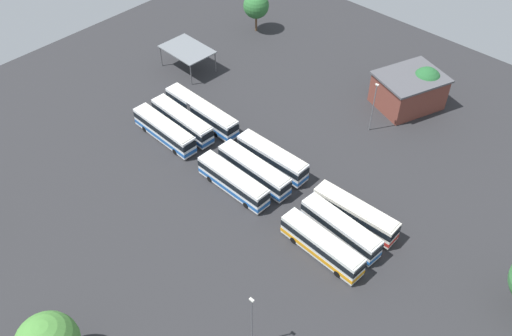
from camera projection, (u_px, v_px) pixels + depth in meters
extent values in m
plane|color=#28282B|center=(253.00, 178.00, 83.93)|extent=(113.33, 113.33, 0.00)
cube|color=silver|center=(164.00, 130.00, 89.20)|extent=(12.93, 2.99, 3.09)
cube|color=beige|center=(163.00, 122.00, 88.09)|extent=(12.41, 2.77, 0.14)
cube|color=black|center=(164.00, 128.00, 88.86)|extent=(13.00, 3.03, 0.99)
cube|color=#1E56A8|center=(165.00, 134.00, 89.80)|extent=(13.00, 3.03, 0.62)
cube|color=black|center=(190.00, 146.00, 85.49)|extent=(0.13, 2.12, 1.14)
cylinder|color=black|center=(187.00, 145.00, 88.69)|extent=(1.01, 0.33, 1.00)
cylinder|color=black|center=(175.00, 152.00, 87.47)|extent=(1.01, 0.33, 1.00)
cylinder|color=black|center=(156.00, 123.00, 92.79)|extent=(1.01, 0.33, 1.00)
cylinder|color=black|center=(145.00, 129.00, 91.57)|extent=(1.01, 0.33, 1.00)
cube|color=silver|center=(182.00, 121.00, 91.00)|extent=(13.05, 3.14, 3.09)
cube|color=beige|center=(181.00, 113.00, 89.89)|extent=(12.52, 2.92, 0.14)
cube|color=black|center=(182.00, 118.00, 90.66)|extent=(13.11, 3.19, 0.99)
cube|color=#1E56A8|center=(183.00, 125.00, 91.60)|extent=(13.11, 3.19, 0.62)
cube|color=black|center=(208.00, 136.00, 87.22)|extent=(0.15, 2.12, 1.14)
cylinder|color=black|center=(204.00, 135.00, 90.45)|extent=(1.01, 0.34, 1.00)
cylinder|color=black|center=(193.00, 142.00, 89.24)|extent=(1.01, 0.34, 1.00)
cylinder|color=black|center=(174.00, 113.00, 94.62)|extent=(1.01, 0.34, 1.00)
cylinder|color=black|center=(162.00, 119.00, 93.41)|extent=(1.01, 0.34, 1.00)
cube|color=silver|center=(201.00, 112.00, 92.77)|extent=(15.55, 2.96, 3.09)
cube|color=beige|center=(201.00, 104.00, 91.66)|extent=(14.93, 2.74, 0.14)
cube|color=black|center=(201.00, 109.00, 92.43)|extent=(15.63, 3.00, 0.99)
cube|color=#1E56A8|center=(202.00, 116.00, 93.36)|extent=(15.63, 3.00, 0.62)
cube|color=black|center=(233.00, 130.00, 88.40)|extent=(0.11, 2.12, 1.14)
cube|color=#47474C|center=(195.00, 107.00, 93.64)|extent=(0.96, 2.66, 2.97)
cylinder|color=black|center=(226.00, 127.00, 91.86)|extent=(1.01, 0.32, 1.00)
cylinder|color=black|center=(216.00, 134.00, 90.62)|extent=(1.01, 0.32, 1.00)
cylinder|color=black|center=(189.00, 103.00, 96.76)|extent=(1.01, 0.32, 1.00)
cylinder|color=black|center=(178.00, 109.00, 95.53)|extent=(1.01, 0.32, 1.00)
cube|color=silver|center=(233.00, 181.00, 80.75)|extent=(12.44, 2.78, 3.09)
cube|color=beige|center=(233.00, 173.00, 79.64)|extent=(11.94, 2.57, 0.14)
cube|color=black|center=(233.00, 179.00, 80.41)|extent=(12.50, 2.82, 0.99)
cube|color=#1E56A8|center=(233.00, 185.00, 81.35)|extent=(12.50, 2.82, 0.62)
cube|color=black|center=(264.00, 200.00, 77.20)|extent=(0.09, 2.12, 1.14)
cylinder|color=black|center=(258.00, 196.00, 80.36)|extent=(1.00, 0.32, 1.00)
cylinder|color=black|center=(246.00, 205.00, 79.11)|extent=(1.00, 0.32, 1.00)
cylinder|color=black|center=(221.00, 171.00, 84.24)|extent=(1.00, 0.32, 1.00)
cylinder|color=black|center=(210.00, 179.00, 83.00)|extent=(1.00, 0.32, 1.00)
cube|color=silver|center=(254.00, 170.00, 82.46)|extent=(12.82, 2.88, 3.09)
cube|color=beige|center=(254.00, 162.00, 81.35)|extent=(12.31, 2.66, 0.14)
cube|color=black|center=(254.00, 168.00, 82.12)|extent=(12.89, 2.92, 0.99)
cube|color=#1E56A8|center=(254.00, 174.00, 83.05)|extent=(12.89, 2.92, 0.62)
cube|color=black|center=(286.00, 189.00, 78.79)|extent=(0.11, 2.12, 1.14)
cylinder|color=black|center=(279.00, 186.00, 81.98)|extent=(1.01, 0.32, 1.00)
cylinder|color=black|center=(268.00, 194.00, 80.75)|extent=(1.01, 0.32, 1.00)
cylinder|color=black|center=(241.00, 160.00, 86.02)|extent=(1.01, 0.32, 1.00)
cylinder|color=black|center=(230.00, 168.00, 84.78)|extent=(1.01, 0.32, 1.00)
cube|color=silver|center=(272.00, 158.00, 84.45)|extent=(12.38, 2.69, 3.09)
cube|color=beige|center=(272.00, 150.00, 83.34)|extent=(11.89, 2.48, 0.14)
cube|color=black|center=(272.00, 155.00, 84.11)|extent=(12.45, 2.73, 0.99)
cube|color=#1E56A8|center=(272.00, 162.00, 85.04)|extent=(12.45, 2.73, 0.62)
cube|color=black|center=(304.00, 174.00, 80.99)|extent=(0.08, 2.12, 1.14)
cylinder|color=black|center=(296.00, 172.00, 84.12)|extent=(1.00, 0.31, 1.00)
cylinder|color=black|center=(286.00, 180.00, 82.85)|extent=(1.00, 0.31, 1.00)
cylinder|color=black|center=(259.00, 149.00, 87.90)|extent=(1.00, 0.31, 1.00)
cylinder|color=black|center=(249.00, 157.00, 86.63)|extent=(1.00, 0.31, 1.00)
cube|color=silver|center=(322.00, 245.00, 72.13)|extent=(12.43, 3.17, 3.09)
cube|color=beige|center=(323.00, 237.00, 71.02)|extent=(11.93, 2.94, 0.14)
cube|color=black|center=(322.00, 243.00, 71.79)|extent=(12.50, 3.21, 0.99)
cube|color=orange|center=(321.00, 249.00, 72.72)|extent=(12.50, 3.21, 0.62)
cube|color=black|center=(360.00, 270.00, 68.50)|extent=(0.16, 2.12, 1.14)
cylinder|color=black|center=(349.00, 263.00, 71.66)|extent=(1.01, 0.35, 1.00)
cylinder|color=black|center=(337.00, 274.00, 70.46)|extent=(1.01, 0.35, 1.00)
cylinder|color=black|center=(305.00, 231.00, 75.65)|extent=(1.01, 0.35, 1.00)
cylinder|color=black|center=(294.00, 240.00, 74.45)|extent=(1.01, 0.35, 1.00)
cube|color=silver|center=(340.00, 228.00, 74.22)|extent=(12.30, 3.39, 3.09)
cube|color=beige|center=(342.00, 220.00, 73.11)|extent=(11.80, 3.15, 0.14)
cube|color=black|center=(341.00, 226.00, 73.88)|extent=(12.36, 3.44, 0.99)
cube|color=#1E56A8|center=(340.00, 232.00, 74.82)|extent=(12.36, 3.44, 0.62)
cube|color=black|center=(377.00, 252.00, 70.58)|extent=(0.20, 2.12, 1.14)
cylinder|color=black|center=(367.00, 246.00, 73.74)|extent=(1.02, 0.37, 1.00)
cylinder|color=black|center=(355.00, 256.00, 72.56)|extent=(1.02, 0.37, 1.00)
cylinder|color=black|center=(324.00, 215.00, 77.74)|extent=(1.02, 0.37, 1.00)
cylinder|color=black|center=(313.00, 224.00, 76.56)|extent=(1.02, 0.37, 1.00)
cube|color=silver|center=(355.00, 213.00, 76.16)|extent=(12.64, 2.99, 3.09)
cube|color=beige|center=(357.00, 205.00, 75.05)|extent=(12.13, 2.77, 0.14)
cube|color=black|center=(356.00, 211.00, 75.82)|extent=(12.71, 3.03, 0.99)
cube|color=red|center=(354.00, 218.00, 76.76)|extent=(12.71, 3.03, 0.62)
cube|color=black|center=(396.00, 234.00, 72.73)|extent=(0.13, 2.12, 1.14)
cylinder|color=black|center=(383.00, 229.00, 75.87)|extent=(1.01, 0.33, 1.00)
cylinder|color=black|center=(373.00, 239.00, 74.57)|extent=(1.01, 0.33, 1.00)
cylinder|color=black|center=(336.00, 202.00, 79.61)|extent=(1.01, 0.33, 1.00)
cylinder|color=black|center=(326.00, 211.00, 78.31)|extent=(1.01, 0.33, 1.00)
cube|color=brown|center=(408.00, 91.00, 95.38)|extent=(11.38, 12.63, 5.58)
cube|color=#4C4C51|center=(412.00, 77.00, 93.34)|extent=(12.07, 13.39, 0.36)
cube|color=black|center=(430.00, 92.00, 98.23)|extent=(1.71, 0.68, 2.20)
cube|color=slate|center=(187.00, 49.00, 102.59)|extent=(9.63, 6.86, 0.20)
cylinder|color=#59595B|center=(215.00, 62.00, 103.34)|extent=(0.20, 0.20, 4.15)
cylinder|color=#59595B|center=(191.00, 75.00, 100.30)|extent=(0.20, 0.20, 4.15)
cylinder|color=#59595B|center=(185.00, 45.00, 107.88)|extent=(0.20, 0.20, 4.15)
cylinder|color=#59595B|center=(161.00, 56.00, 104.84)|extent=(0.20, 0.20, 4.15)
cylinder|color=slate|center=(373.00, 109.00, 89.14)|extent=(0.16, 0.16, 8.88)
cube|color=silver|center=(377.00, 85.00, 85.97)|extent=(0.56, 0.28, 0.20)
cylinder|color=slate|center=(252.00, 323.00, 61.02)|extent=(0.16, 0.16, 8.70)
cube|color=silver|center=(252.00, 300.00, 57.91)|extent=(0.56, 0.28, 0.20)
cylinder|color=brown|center=(256.00, 23.00, 114.80)|extent=(0.44, 0.44, 3.43)
sphere|color=#2D6B33|center=(256.00, 6.00, 112.10)|extent=(5.24, 5.24, 5.24)
cylinder|color=brown|center=(422.00, 98.00, 96.92)|extent=(0.44, 0.44, 2.23)
sphere|color=#235B2D|center=(426.00, 82.00, 94.64)|extent=(5.18, 5.18, 5.18)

